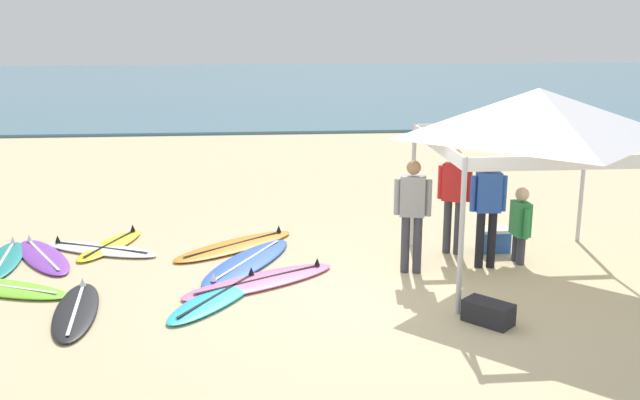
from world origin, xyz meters
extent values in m
plane|color=beige|center=(0.00, 0.00, 0.00)|extent=(80.00, 80.00, 0.00)
cube|color=teal|center=(0.00, 32.44, 0.05)|extent=(80.00, 36.00, 0.10)
cylinder|color=#B7B7BC|center=(0.79, -0.67, 1.02)|extent=(0.07, 0.07, 2.05)
cylinder|color=#B7B7BC|center=(0.79, 2.22, 1.02)|extent=(0.07, 0.07, 2.05)
cylinder|color=#B7B7BC|center=(3.67, 2.22, 1.02)|extent=(0.07, 0.07, 2.05)
cube|color=white|center=(2.23, -0.67, 1.96)|extent=(2.89, 0.03, 0.18)
cube|color=white|center=(2.23, 2.22, 1.96)|extent=(2.89, 0.03, 0.18)
cube|color=white|center=(0.79, 0.77, 1.96)|extent=(0.03, 2.89, 0.18)
cube|color=white|center=(3.67, 0.77, 1.96)|extent=(0.03, 2.89, 0.18)
pyramid|color=white|center=(2.23, 0.77, 2.40)|extent=(3.01, 3.01, 0.70)
ellipsoid|color=#7AD12D|center=(-5.36, 0.69, 0.04)|extent=(2.23, 1.41, 0.07)
cube|color=white|center=(-5.36, 0.69, 0.07)|extent=(1.71, 0.78, 0.01)
ellipsoid|color=blue|center=(-1.94, 1.52, 0.04)|extent=(1.75, 2.50, 0.07)
cube|color=white|center=(-1.94, 1.52, 0.07)|extent=(1.02, 1.88, 0.01)
cone|color=white|center=(-2.41, 0.62, 0.13)|extent=(0.09, 0.09, 0.12)
ellipsoid|color=yellow|center=(-4.22, 2.57, 0.04)|extent=(1.09, 1.86, 0.07)
cube|color=black|center=(-4.22, 2.57, 0.07)|extent=(0.58, 1.45, 0.01)
cone|color=black|center=(-3.96, 3.26, 0.13)|extent=(0.09, 0.09, 0.12)
ellipsoid|color=#19847F|center=(-5.73, 1.94, 0.04)|extent=(0.77, 1.96, 0.07)
cube|color=white|center=(-5.73, 1.94, 0.07)|extent=(0.26, 1.61, 0.01)
cone|color=white|center=(-5.84, 2.71, 0.13)|extent=(0.09, 0.09, 0.12)
ellipsoid|color=#23B2CC|center=(-2.32, 0.09, 0.04)|extent=(1.59, 2.11, 0.07)
cube|color=black|center=(-2.32, 0.09, 0.07)|extent=(0.97, 1.56, 0.01)
cone|color=black|center=(-1.87, 0.83, 0.13)|extent=(0.09, 0.09, 0.12)
ellipsoid|color=black|center=(-4.12, -0.23, 0.04)|extent=(0.77, 2.05, 0.07)
cube|color=white|center=(-4.12, -0.23, 0.07)|extent=(0.24, 1.70, 0.01)
cone|color=white|center=(-4.22, 0.58, 0.13)|extent=(0.09, 0.09, 0.12)
ellipsoid|color=orange|center=(-2.16, 2.36, 0.04)|extent=(2.25, 2.01, 0.07)
cube|color=black|center=(-2.16, 2.36, 0.07)|extent=(1.59, 1.32, 0.01)
cone|color=black|center=(-1.41, 2.98, 0.13)|extent=(0.09, 0.09, 0.12)
ellipsoid|color=pink|center=(-1.75, 0.65, 0.04)|extent=(2.46, 1.82, 0.07)
cube|color=black|center=(-1.75, 0.65, 0.07)|extent=(1.82, 1.10, 0.01)
cone|color=black|center=(-0.88, 1.16, 0.13)|extent=(0.09, 0.09, 0.12)
ellipsoid|color=purple|center=(-5.17, 2.05, 0.04)|extent=(1.54, 2.11, 0.07)
cube|color=white|center=(-5.17, 2.05, 0.07)|extent=(0.92, 1.58, 0.01)
cone|color=white|center=(-5.59, 2.80, 0.13)|extent=(0.09, 0.09, 0.12)
ellipsoid|color=white|center=(-4.33, 2.36, 0.04)|extent=(2.11, 1.36, 0.07)
cube|color=black|center=(-4.33, 2.36, 0.07)|extent=(1.62, 0.76, 0.01)
cone|color=black|center=(-5.11, 2.70, 0.13)|extent=(0.09, 0.09, 0.12)
cylinder|color=black|center=(1.59, 1.06, 0.44)|extent=(0.13, 0.13, 0.88)
cylinder|color=black|center=(1.77, 1.05, 0.44)|extent=(0.13, 0.13, 0.88)
cube|color=#2851B2|center=(1.68, 1.06, 1.18)|extent=(0.37, 0.24, 0.60)
sphere|color=tan|center=(1.68, 1.06, 1.60)|extent=(0.21, 0.21, 0.21)
cylinder|color=#2851B2|center=(1.45, 1.07, 1.16)|extent=(0.09, 0.09, 0.54)
cylinder|color=#2851B2|center=(1.91, 1.05, 1.16)|extent=(0.09, 0.09, 0.54)
cylinder|color=#383842|center=(1.28, 1.82, 0.44)|extent=(0.13, 0.13, 0.88)
cylinder|color=#383842|center=(1.44, 1.72, 0.44)|extent=(0.13, 0.13, 0.88)
cube|color=red|center=(1.36, 1.77, 1.18)|extent=(0.42, 0.37, 0.60)
sphere|color=beige|center=(1.36, 1.77, 1.60)|extent=(0.21, 0.21, 0.21)
cylinder|color=red|center=(1.16, 1.89, 1.16)|extent=(0.09, 0.09, 0.54)
cylinder|color=red|center=(1.56, 1.65, 1.16)|extent=(0.09, 0.09, 0.54)
cylinder|color=#383842|center=(0.42, 0.95, 0.44)|extent=(0.13, 0.13, 0.88)
cylinder|color=#383842|center=(0.59, 0.90, 0.44)|extent=(0.13, 0.13, 0.88)
cube|color=gray|center=(0.50, 0.93, 1.18)|extent=(0.41, 0.31, 0.60)
sphere|color=#9E7051|center=(0.50, 0.93, 1.60)|extent=(0.21, 0.21, 0.21)
cylinder|color=gray|center=(0.28, 0.99, 1.16)|extent=(0.09, 0.09, 0.54)
cylinder|color=gray|center=(0.73, 0.86, 1.16)|extent=(0.09, 0.09, 0.54)
cylinder|color=#383842|center=(2.27, 1.32, 0.23)|extent=(0.13, 0.13, 0.45)
cylinder|color=#383842|center=(2.27, 1.14, 0.23)|extent=(0.13, 0.13, 0.45)
cube|color=#2D8C47|center=(2.27, 1.23, 0.71)|extent=(0.23, 0.37, 0.52)
sphere|color=beige|center=(2.27, 1.23, 1.09)|extent=(0.21, 0.21, 0.21)
cylinder|color=#2D8C47|center=(2.26, 1.46, 0.69)|extent=(0.09, 0.09, 0.47)
cylinder|color=#2D8C47|center=(2.28, 1.00, 0.69)|extent=(0.09, 0.09, 0.47)
cube|color=#232328|center=(1.08, -1.00, 0.14)|extent=(0.64, 0.66, 0.28)
cube|color=#2D60B7|center=(2.06, 1.82, 0.17)|extent=(0.48, 0.34, 0.34)
cube|color=white|center=(2.06, 1.82, 0.37)|extent=(0.50, 0.36, 0.05)
camera|label=1|loc=(-1.74, -9.18, 3.70)|focal=40.63mm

